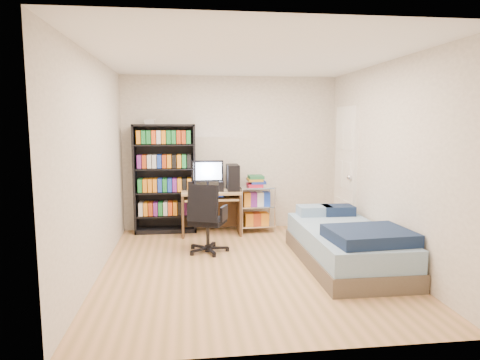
{
  "coord_description": "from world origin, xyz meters",
  "views": [
    {
      "loc": [
        -0.71,
        -5.0,
        1.75
      ],
      "look_at": [
        -0.04,
        0.4,
        1.02
      ],
      "focal_mm": 32.0,
      "sensor_mm": 36.0,
      "label": 1
    }
  ],
  "objects": [
    {
      "name": "office_chair",
      "position": [
        -0.46,
        0.64,
        0.3
      ],
      "size": [
        0.73,
        0.73,
        0.95
      ],
      "rotation": [
        0.0,
        0.0,
        -0.37
      ],
      "color": "black",
      "rests_on": "room"
    },
    {
      "name": "room",
      "position": [
        0.0,
        0.0,
        1.25
      ],
      "size": [
        3.58,
        4.08,
        2.58
      ],
      "color": "tan",
      "rests_on": "ground"
    },
    {
      "name": "wire_cart",
      "position": [
        0.38,
        1.7,
        0.59
      ],
      "size": [
        0.58,
        0.43,
        0.91
      ],
      "rotation": [
        0.0,
        0.0,
        0.05
      ],
      "color": "white",
      "rests_on": "room"
    },
    {
      "name": "door",
      "position": [
        1.72,
        1.35,
        1.0
      ],
      "size": [
        0.12,
        0.8,
        2.0
      ],
      "color": "white",
      "rests_on": "room"
    },
    {
      "name": "bed",
      "position": [
        1.22,
        -0.08,
        0.26
      ],
      "size": [
        1.03,
        2.05,
        0.58
      ],
      "color": "brown",
      "rests_on": "room"
    },
    {
      "name": "media_shelf",
      "position": [
        -1.07,
        1.84,
        0.89
      ],
      "size": [
        0.97,
        0.32,
        1.8
      ],
      "color": "black",
      "rests_on": "room"
    },
    {
      "name": "computer_desk",
      "position": [
        -0.26,
        1.66,
        0.63
      ],
      "size": [
        0.92,
        0.53,
        1.16
      ],
      "color": "tan",
      "rests_on": "room"
    }
  ]
}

